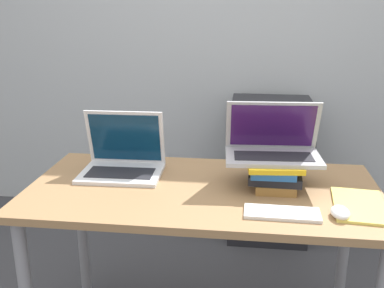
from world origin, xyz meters
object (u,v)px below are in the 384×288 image
object	(u,v)px
laptop_on_books	(273,146)
mouse	(340,212)
mini_fridge	(269,169)
laptop_left	(123,161)
book_stack	(274,171)
notepad	(359,205)
wireless_keyboard	(282,213)

from	to	relation	value
laptop_on_books	mouse	size ratio (longest dim) A/B	3.87
laptop_on_books	mini_fridge	distance (m)	1.16
mouse	mini_fridge	bearing A→B (deg)	97.50
laptop_left	book_stack	xyz separation A→B (m)	(0.64, -0.07, 0.01)
notepad	mini_fridge	xyz separation A→B (m)	(-0.26, 1.24, -0.33)
book_stack	laptop_on_books	distance (m)	0.10
mouse	notepad	world-z (taller)	mouse
book_stack	notepad	bearing A→B (deg)	-28.15
notepad	laptop_on_books	bearing A→B (deg)	149.49
notepad	mini_fridge	size ratio (longest dim) A/B	0.35
book_stack	mini_fridge	distance (m)	1.14
laptop_left	wireless_keyboard	bearing A→B (deg)	-26.70
book_stack	notepad	xyz separation A→B (m)	(0.30, -0.16, -0.06)
wireless_keyboard	notepad	xyz separation A→B (m)	(0.28, 0.10, -0.00)
book_stack	mini_fridge	xyz separation A→B (m)	(0.04, 1.08, -0.39)
laptop_left	mouse	bearing A→B (deg)	-20.84
book_stack	notepad	distance (m)	0.35
mouse	book_stack	bearing A→B (deg)	130.12
laptop_left	notepad	size ratio (longest dim) A/B	1.12
wireless_keyboard	notepad	bearing A→B (deg)	19.63
book_stack	mouse	bearing A→B (deg)	-49.88
book_stack	laptop_on_books	world-z (taller)	laptop_on_books
notepad	mini_fridge	bearing A→B (deg)	101.92
wireless_keyboard	mouse	bearing A→B (deg)	1.71
wireless_keyboard	mini_fridge	xyz separation A→B (m)	(0.02, 1.34, -0.33)
mouse	laptop_on_books	bearing A→B (deg)	128.91
laptop_left	book_stack	bearing A→B (deg)	-6.22
book_stack	mouse	size ratio (longest dim) A/B	2.89
wireless_keyboard	mini_fridge	size ratio (longest dim) A/B	0.30
laptop_left	notepad	world-z (taller)	laptop_left
laptop_on_books	wireless_keyboard	distance (m)	0.32
mouse	notepad	distance (m)	0.13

